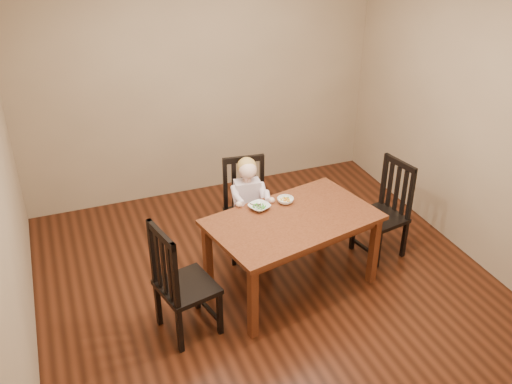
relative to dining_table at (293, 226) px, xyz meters
name	(u,v)px	position (x,y,z in m)	size (l,w,h in m)	color
room	(271,150)	(-0.19, 0.06, 0.72)	(4.01, 4.01, 2.71)	#471E0F
dining_table	(293,226)	(0.00, 0.00, 0.00)	(1.57, 1.13, 0.71)	#462110
chair_child	(247,209)	(-0.17, 0.67, -0.16)	(0.46, 0.45, 0.97)	black
chair_left	(181,283)	(-1.06, -0.24, -0.14)	(0.51, 0.52, 1.01)	black
chair_right	(385,211)	(1.05, 0.17, -0.17)	(0.46, 0.48, 0.96)	black
toddler	(248,199)	(-0.18, 0.62, -0.02)	(0.32, 0.40, 0.55)	beige
bowl_peas	(259,207)	(-0.21, 0.24, 0.10)	(0.18, 0.18, 0.04)	white
bowl_veg	(285,200)	(0.04, 0.26, 0.11)	(0.15, 0.15, 0.05)	white
fork	(257,207)	(-0.25, 0.21, 0.13)	(0.12, 0.08, 0.05)	silver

